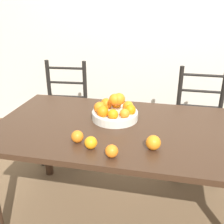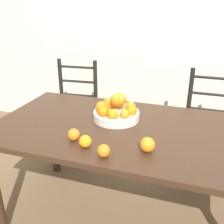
{
  "view_description": "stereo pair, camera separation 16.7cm",
  "coord_description": "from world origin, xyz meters",
  "views": [
    {
      "loc": [
        0.18,
        -1.52,
        1.52
      ],
      "look_at": [
        -0.15,
        0.01,
        0.86
      ],
      "focal_mm": 42.0,
      "sensor_mm": 36.0,
      "label": 1
    },
    {
      "loc": [
        0.34,
        -1.48,
        1.52
      ],
      "look_at": [
        -0.15,
        0.01,
        0.86
      ],
      "focal_mm": 42.0,
      "sensor_mm": 36.0,
      "label": 2
    }
  ],
  "objects": [
    {
      "name": "orange_loose_3",
      "position": [
        -0.07,
        -0.37,
        0.8
      ],
      "size": [
        0.07,
        0.07,
        0.07
      ],
      "color": "orange",
      "rests_on": "dining_table"
    },
    {
      "name": "ground_plane",
      "position": [
        0.0,
        0.0,
        0.0
      ],
      "size": [
        12.0,
        12.0,
        0.0
      ],
      "primitive_type": "plane",
      "color": "brown"
    },
    {
      "name": "chair_right",
      "position": [
        0.5,
        0.75,
        0.47
      ],
      "size": [
        0.42,
        0.4,
        0.99
      ],
      "rotation": [
        0.0,
        0.0,
        -0.0
      ],
      "color": "black",
      "rests_on": "ground_plane"
    },
    {
      "name": "orange_loose_0",
      "position": [
        0.14,
        -0.25,
        0.81
      ],
      "size": [
        0.08,
        0.08,
        0.08
      ],
      "color": "orange",
      "rests_on": "dining_table"
    },
    {
      "name": "dining_table",
      "position": [
        0.0,
        0.0,
        0.68
      ],
      "size": [
        1.85,
        0.94,
        0.77
      ],
      "color": "#382316",
      "rests_on": "ground_plane"
    },
    {
      "name": "orange_loose_1",
      "position": [
        -0.2,
        -0.31,
        0.8
      ],
      "size": [
        0.07,
        0.07,
        0.07
      ],
      "color": "orange",
      "rests_on": "dining_table"
    },
    {
      "name": "fruit_bowl",
      "position": [
        -0.15,
        0.1,
        0.83
      ],
      "size": [
        0.32,
        0.32,
        0.19
      ],
      "color": "beige",
      "rests_on": "dining_table"
    },
    {
      "name": "wall_back",
      "position": [
        0.0,
        1.49,
        1.3
      ],
      "size": [
        8.0,
        0.06,
        2.6
      ],
      "color": "beige",
      "rests_on": "ground_plane"
    },
    {
      "name": "orange_loose_2",
      "position": [
        -0.3,
        -0.26,
        0.8
      ],
      "size": [
        0.07,
        0.07,
        0.07
      ],
      "color": "orange",
      "rests_on": "dining_table"
    },
    {
      "name": "chair_left",
      "position": [
        -0.8,
        0.75,
        0.47
      ],
      "size": [
        0.45,
        0.44,
        0.99
      ],
      "rotation": [
        0.0,
        0.0,
        0.09
      ],
      "color": "black",
      "rests_on": "ground_plane"
    }
  ]
}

